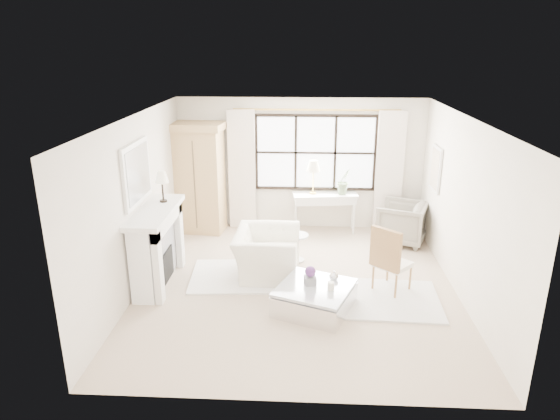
# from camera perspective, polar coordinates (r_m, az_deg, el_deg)

# --- Properties ---
(floor) EXTENTS (5.50, 5.50, 0.00)m
(floor) POSITION_cam_1_polar(r_m,az_deg,el_deg) (8.16, 1.96, -8.61)
(floor) COLOR #C5AC93
(floor) RESTS_ON ground
(ceiling) EXTENTS (5.50, 5.50, 0.00)m
(ceiling) POSITION_cam_1_polar(r_m,az_deg,el_deg) (7.32, 2.20, 10.50)
(ceiling) COLOR white
(ceiling) RESTS_ON ground
(wall_back) EXTENTS (5.00, 0.00, 5.00)m
(wall_back) POSITION_cam_1_polar(r_m,az_deg,el_deg) (10.28, 2.35, 5.24)
(wall_back) COLOR silver
(wall_back) RESTS_ON ground
(wall_front) EXTENTS (5.00, 0.00, 5.00)m
(wall_front) POSITION_cam_1_polar(r_m,az_deg,el_deg) (5.10, 1.50, -9.33)
(wall_front) COLOR white
(wall_front) RESTS_ON ground
(wall_left) EXTENTS (0.00, 5.50, 5.50)m
(wall_left) POSITION_cam_1_polar(r_m,az_deg,el_deg) (8.07, -15.98, 0.70)
(wall_left) COLOR beige
(wall_left) RESTS_ON ground
(wall_right) EXTENTS (0.00, 5.50, 5.50)m
(wall_right) POSITION_cam_1_polar(r_m,az_deg,el_deg) (8.00, 20.27, 0.10)
(wall_right) COLOR white
(wall_right) RESTS_ON ground
(window_pane) EXTENTS (2.40, 0.02, 1.50)m
(window_pane) POSITION_cam_1_polar(r_m,az_deg,el_deg) (10.21, 4.07, 6.55)
(window_pane) COLOR white
(window_pane) RESTS_ON wall_back
(window_frame) EXTENTS (2.50, 0.04, 1.50)m
(window_frame) POSITION_cam_1_polar(r_m,az_deg,el_deg) (10.20, 4.07, 6.54)
(window_frame) COLOR black
(window_frame) RESTS_ON wall_back
(curtain_rod) EXTENTS (3.30, 0.04, 0.04)m
(curtain_rod) POSITION_cam_1_polar(r_m,az_deg,el_deg) (10.00, 4.19, 11.35)
(curtain_rod) COLOR #B58C3E
(curtain_rod) RESTS_ON wall_back
(curtain_left) EXTENTS (0.55, 0.10, 2.47)m
(curtain_left) POSITION_cam_1_polar(r_m,az_deg,el_deg) (10.30, -4.38, 4.56)
(curtain_left) COLOR silver
(curtain_left) RESTS_ON ground
(curtain_right) EXTENTS (0.55, 0.10, 2.47)m
(curtain_right) POSITION_cam_1_polar(r_m,az_deg,el_deg) (10.35, 12.38, 4.25)
(curtain_right) COLOR silver
(curtain_right) RESTS_ON ground
(fireplace) EXTENTS (0.58, 1.66, 1.26)m
(fireplace) POSITION_cam_1_polar(r_m,az_deg,el_deg) (8.23, -14.05, -3.97)
(fireplace) COLOR white
(fireplace) RESTS_ON ground
(mirror_frame) EXTENTS (0.05, 1.15, 0.95)m
(mirror_frame) POSITION_cam_1_polar(r_m,az_deg,el_deg) (7.92, -16.09, 4.07)
(mirror_frame) COLOR white
(mirror_frame) RESTS_ON wall_left
(mirror_glass) EXTENTS (0.02, 1.00, 0.80)m
(mirror_glass) POSITION_cam_1_polar(r_m,az_deg,el_deg) (7.92, -15.88, 4.07)
(mirror_glass) COLOR silver
(mirror_glass) RESTS_ON wall_left
(art_frame) EXTENTS (0.04, 0.62, 0.82)m
(art_frame) POSITION_cam_1_polar(r_m,az_deg,el_deg) (9.51, 17.38, 4.52)
(art_frame) COLOR silver
(art_frame) RESTS_ON wall_right
(art_canvas) EXTENTS (0.01, 0.52, 0.72)m
(art_canvas) POSITION_cam_1_polar(r_m,az_deg,el_deg) (9.51, 17.26, 4.52)
(art_canvas) COLOR beige
(art_canvas) RESTS_ON wall_right
(mantel_lamp) EXTENTS (0.22, 0.22, 0.51)m
(mantel_lamp) POSITION_cam_1_polar(r_m,az_deg,el_deg) (8.25, -13.37, 3.52)
(mantel_lamp) COLOR black
(mantel_lamp) RESTS_ON fireplace
(armoire) EXTENTS (1.18, 0.81, 2.24)m
(armoire) POSITION_cam_1_polar(r_m,az_deg,el_deg) (10.23, -9.40, 3.71)
(armoire) COLOR tan
(armoire) RESTS_ON floor
(console_table) EXTENTS (1.35, 0.61, 0.80)m
(console_table) POSITION_cam_1_polar(r_m,az_deg,el_deg) (10.32, 5.12, -0.27)
(console_table) COLOR white
(console_table) RESTS_ON floor
(console_lamp) EXTENTS (0.28, 0.28, 0.69)m
(console_lamp) POSITION_cam_1_polar(r_m,az_deg,el_deg) (10.05, 3.84, 4.93)
(console_lamp) COLOR gold
(console_lamp) RESTS_ON console_table
(orchid_plant) EXTENTS (0.38, 0.37, 0.54)m
(orchid_plant) POSITION_cam_1_polar(r_m,az_deg,el_deg) (10.16, 7.30, 3.29)
(orchid_plant) COLOR #5C744D
(orchid_plant) RESTS_ON console_table
(side_table) EXTENTS (0.40, 0.40, 0.51)m
(side_table) POSITION_cam_1_polar(r_m,az_deg,el_deg) (8.89, 1.98, -3.88)
(side_table) COLOR silver
(side_table) RESTS_ON floor
(rug_left) EXTENTS (1.89, 1.40, 0.03)m
(rug_left) POSITION_cam_1_polar(r_m,az_deg,el_deg) (8.45, -3.94, -7.51)
(rug_left) COLOR white
(rug_left) RESTS_ON floor
(rug_right) EXTENTS (1.80, 1.39, 0.03)m
(rug_right) POSITION_cam_1_polar(r_m,az_deg,el_deg) (7.88, 11.49, -9.93)
(rug_right) COLOR silver
(rug_right) RESTS_ON floor
(club_armchair) EXTENTS (1.08, 1.22, 0.77)m
(club_armchair) POSITION_cam_1_polar(r_m,az_deg,el_deg) (8.37, -1.53, -4.97)
(club_armchair) COLOR white
(club_armchair) RESTS_ON floor
(wingback_chair) EXTENTS (1.13, 1.11, 0.80)m
(wingback_chair) POSITION_cam_1_polar(r_m,az_deg,el_deg) (9.98, 13.70, -1.40)
(wingback_chair) COLOR gray
(wingback_chair) RESTS_ON floor
(french_chair) EXTENTS (0.68, 0.68, 1.08)m
(french_chair) POSITION_cam_1_polar(r_m,az_deg,el_deg) (8.04, 12.57, -7.07)
(french_chair) COLOR #A57745
(french_chair) RESTS_ON floor
(coffee_table) EXTENTS (1.30, 1.30, 0.38)m
(coffee_table) POSITION_cam_1_polar(r_m,az_deg,el_deg) (7.42, 3.97, -10.04)
(coffee_table) COLOR silver
(coffee_table) RESTS_ON floor
(planter_box) EXTENTS (0.19, 0.19, 0.12)m
(planter_box) POSITION_cam_1_polar(r_m,az_deg,el_deg) (7.36, 3.46, -8.01)
(planter_box) COLOR slate
(planter_box) RESTS_ON coffee_table
(planter_flowers) EXTENTS (0.16, 0.16, 0.16)m
(planter_flowers) POSITION_cam_1_polar(r_m,az_deg,el_deg) (7.29, 3.49, -7.02)
(planter_flowers) COLOR #5C2D71
(planter_flowers) RESTS_ON planter_box
(pillar_candle) EXTENTS (0.10, 0.10, 0.12)m
(pillar_candle) POSITION_cam_1_polar(r_m,az_deg,el_deg) (7.22, 5.83, -8.63)
(pillar_candle) COLOR white
(pillar_candle) RESTS_ON coffee_table
(coffee_vase) EXTENTS (0.15, 0.15, 0.14)m
(coffee_vase) POSITION_cam_1_polar(r_m,az_deg,el_deg) (7.50, 6.17, -7.43)
(coffee_vase) COLOR silver
(coffee_vase) RESTS_ON coffee_table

